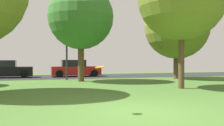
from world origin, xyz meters
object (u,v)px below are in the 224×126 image
Objects in this scene: frisbee_disc at (100,67)px; parked_car_red at (75,69)px; birch_tree_lone at (81,17)px; street_lamp_post at (67,50)px; parked_car_black at (5,70)px; oak_tree_left at (177,27)px.

parked_car_red is (1.59, 15.98, -0.62)m from frisbee_disc.
birch_tree_lone is 1.53× the size of street_lamp_post.
parked_car_red is 4.27m from street_lamp_post.
street_lamp_post is at bearing -38.94° from parked_car_black.
parked_car_black is (-5.65, 5.45, -3.87)m from birch_tree_lone.
oak_tree_left reaches higher than street_lamp_post.
parked_car_black is 0.99× the size of street_lamp_post.
birch_tree_lone is at bearing -93.80° from parked_car_red.
birch_tree_lone is 1.55× the size of parked_car_red.
oak_tree_left is at bearing 2.70° from birch_tree_lone.
frisbee_disc is 0.09× the size of parked_car_black.
birch_tree_lone is 7.91m from oak_tree_left.
birch_tree_lone is 8.75m from parked_car_black.
oak_tree_left reaches higher than parked_car_red.
frisbee_disc is at bearing -91.89° from street_lamp_post.
parked_car_black is 6.39m from street_lamp_post.
frisbee_disc is at bearing -74.65° from parked_car_black.
birch_tree_lone is 18.07× the size of frisbee_disc.
street_lamp_post is (-8.72, 1.19, -1.97)m from oak_tree_left.
parked_car_black is at bearing 141.06° from street_lamp_post.
birch_tree_lone reaches higher than street_lamp_post.
birch_tree_lone is 2.90m from street_lamp_post.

